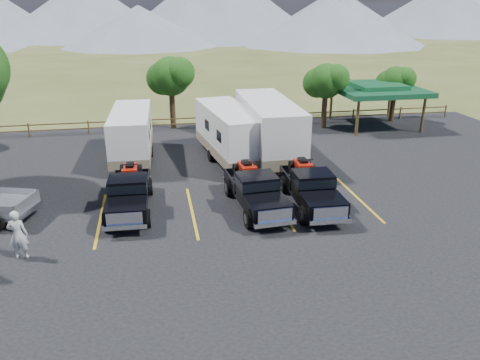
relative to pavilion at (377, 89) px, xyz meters
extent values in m
plane|color=#434C20|center=(-13.00, -17.00, -2.79)|extent=(320.00, 320.00, 0.00)
cube|color=black|center=(-13.00, -14.00, -2.77)|extent=(44.00, 34.00, 0.04)
cube|color=gold|center=(-19.00, -13.00, -2.74)|extent=(0.12, 5.50, 0.01)
cube|color=gold|center=(-15.00, -13.00, -2.74)|extent=(0.12, 5.50, 0.01)
cube|color=gold|center=(-11.00, -13.00, -2.74)|extent=(0.12, 5.50, 0.01)
cube|color=gold|center=(-7.00, -13.00, -2.74)|extent=(0.12, 5.50, 0.01)
cylinder|color=black|center=(-4.00, 0.00, -1.39)|extent=(0.39, 0.39, 2.80)
sphere|color=#174912|center=(-4.00, 0.00, 0.71)|extent=(2.52, 2.52, 2.52)
sphere|color=#174912|center=(-3.46, -0.45, 0.98)|extent=(1.98, 1.98, 1.98)
sphere|color=#174912|center=(-4.50, 0.40, 0.53)|extent=(2.16, 2.16, 2.16)
cylinder|color=black|center=(2.00, 1.00, -1.53)|extent=(0.38, 0.38, 2.52)
sphere|color=#174912|center=(2.00, 1.00, 0.36)|extent=(2.24, 2.24, 2.24)
sphere|color=#174912|center=(2.48, 0.60, 0.60)|extent=(1.76, 1.76, 1.76)
sphere|color=#174912|center=(1.55, 1.35, 0.20)|extent=(1.92, 1.92, 1.92)
cylinder|color=black|center=(-15.00, 2.00, -1.25)|extent=(0.41, 0.41, 3.08)
sphere|color=#174912|center=(-15.00, 2.00, 1.06)|extent=(2.80, 2.80, 2.80)
sphere|color=#174912|center=(-14.40, 1.50, 1.36)|extent=(2.20, 2.20, 2.20)
sphere|color=#174912|center=(-15.56, 2.44, 0.86)|extent=(2.40, 2.40, 2.40)
cylinder|color=brown|center=(-25.00, 1.50, -2.29)|extent=(0.12, 0.12, 1.00)
cylinder|color=brown|center=(-21.00, 1.50, -2.29)|extent=(0.12, 0.12, 1.00)
cylinder|color=brown|center=(-17.00, 1.50, -2.29)|extent=(0.12, 0.12, 1.00)
cylinder|color=brown|center=(-13.00, 1.50, -2.29)|extent=(0.12, 0.12, 1.00)
cylinder|color=brown|center=(-9.00, 1.50, -2.29)|extent=(0.12, 0.12, 1.00)
cylinder|color=brown|center=(-5.00, 1.50, -2.29)|extent=(0.12, 0.12, 1.00)
cylinder|color=brown|center=(-1.00, 1.50, -2.29)|extent=(0.12, 0.12, 1.00)
cylinder|color=brown|center=(3.00, 1.50, -2.29)|extent=(0.12, 0.12, 1.00)
cylinder|color=brown|center=(7.00, 1.50, -2.29)|extent=(0.12, 0.12, 1.00)
cube|color=brown|center=(-11.00, 1.50, -2.34)|extent=(36.00, 0.06, 0.08)
cube|color=brown|center=(-11.00, 1.50, -1.94)|extent=(36.00, 0.06, 0.08)
cylinder|color=brown|center=(-2.50, -2.50, -1.49)|extent=(0.20, 0.20, 2.60)
cylinder|color=brown|center=(-2.50, 2.50, -1.49)|extent=(0.20, 0.20, 2.60)
cylinder|color=brown|center=(2.50, -2.50, -1.49)|extent=(0.20, 0.20, 2.60)
cylinder|color=brown|center=(2.50, 2.50, -1.49)|extent=(0.20, 0.20, 2.60)
cube|color=#185732|center=(0.00, 0.00, -0.04)|extent=(6.20, 6.20, 0.35)
cube|color=#185732|center=(0.00, 0.00, 0.26)|extent=(3.50, 3.50, 0.35)
cone|color=slate|center=(-31.00, 95.00, 4.21)|extent=(44.00, 44.00, 14.00)
cone|color=slate|center=(1.00, 91.00, 6.21)|extent=(52.00, 52.00, 18.00)
cone|color=slate|center=(35.00, 97.00, 3.21)|extent=(40.00, 40.00, 12.00)
cone|color=slate|center=(67.00, 93.00, 4.71)|extent=(50.00, 50.00, 15.00)
cone|color=slate|center=(-18.00, 70.00, 1.21)|extent=(32.00, 32.00, 8.00)
cone|color=slate|center=(22.00, 67.00, 1.71)|extent=(40.00, 40.00, 9.00)
cube|color=black|center=(-17.74, -12.38, -2.19)|extent=(1.82, 5.12, 0.32)
cube|color=black|center=(-17.80, -14.09, -1.86)|extent=(1.76, 1.66, 0.44)
cube|color=black|center=(-17.74, -12.49, -1.55)|extent=(1.72, 1.45, 0.89)
cube|color=black|center=(-17.74, -12.49, -1.41)|extent=(1.76, 1.50, 0.40)
cube|color=black|center=(-17.68, -10.78, -1.94)|extent=(1.78, 2.19, 0.49)
cube|color=silver|center=(-17.83, -14.99, -1.90)|extent=(1.42, 0.12, 0.49)
cube|color=silver|center=(-17.83, -15.05, -2.24)|extent=(1.75, 0.22, 0.20)
cube|color=silver|center=(-17.64, -9.72, -2.24)|extent=(1.75, 0.21, 0.20)
cylinder|color=black|center=(-18.63, -14.11, -2.35)|extent=(0.30, 0.81, 0.80)
cylinder|color=black|center=(-16.97, -14.17, -2.35)|extent=(0.30, 0.81, 0.80)
cylinder|color=black|center=(-18.51, -10.59, -2.35)|extent=(0.30, 0.81, 0.80)
cylinder|color=black|center=(-16.84, -10.65, -2.35)|extent=(0.30, 0.81, 0.80)
cube|color=#9C1508|center=(-17.68, -10.78, -1.34)|extent=(0.66, 1.18, 0.31)
cube|color=black|center=(-17.68, -10.78, -1.12)|extent=(0.38, 0.68, 0.16)
cube|color=#9C1508|center=(-17.70, -11.27, -1.25)|extent=(0.72, 0.34, 0.20)
cylinder|color=black|center=(-17.69, -11.18, -0.94)|extent=(0.80, 0.08, 0.05)
cylinder|color=black|center=(-18.10, -11.26, -1.52)|extent=(0.25, 0.51, 0.50)
cylinder|color=black|center=(-17.30, -11.29, -1.52)|extent=(0.25, 0.51, 0.50)
cylinder|color=black|center=(-18.06, -10.28, -1.52)|extent=(0.25, 0.51, 0.50)
cylinder|color=black|center=(-17.26, -10.31, -1.52)|extent=(0.25, 0.51, 0.50)
cube|color=black|center=(-12.09, -13.18, -2.18)|extent=(2.02, 5.25, 0.32)
cube|color=black|center=(-11.96, -14.91, -1.85)|extent=(1.84, 1.74, 0.45)
cube|color=black|center=(-12.08, -13.29, -1.53)|extent=(1.79, 1.52, 0.90)
cube|color=black|center=(-12.08, -13.29, -1.39)|extent=(1.83, 1.58, 0.41)
cube|color=black|center=(-12.20, -11.56, -1.93)|extent=(1.88, 2.28, 0.50)
cube|color=silver|center=(-11.90, -15.83, -1.89)|extent=(1.45, 0.17, 0.50)
cube|color=silver|center=(-11.90, -15.88, -2.23)|extent=(1.78, 0.29, 0.20)
cube|color=silver|center=(-12.28, -10.48, -2.23)|extent=(1.77, 0.27, 0.20)
cylinder|color=black|center=(-12.81, -15.02, -2.34)|extent=(0.33, 0.83, 0.81)
cylinder|color=black|center=(-11.11, -14.90, -2.34)|extent=(0.33, 0.83, 0.81)
cylinder|color=black|center=(-13.06, -11.46, -2.34)|extent=(0.33, 0.83, 0.81)
cylinder|color=black|center=(-11.37, -11.34, -2.34)|extent=(0.33, 0.83, 0.81)
cube|color=#9C1508|center=(-12.20, -11.56, -1.32)|extent=(0.71, 1.21, 0.32)
cube|color=black|center=(-12.20, -11.56, -1.10)|extent=(0.41, 0.70, 0.16)
cube|color=#9C1508|center=(-12.17, -12.05, -1.23)|extent=(0.74, 0.37, 0.20)
cylinder|color=black|center=(-12.17, -11.96, -0.92)|extent=(0.81, 0.11, 0.05)
cylinder|color=black|center=(-12.57, -12.08, -1.50)|extent=(0.27, 0.52, 0.51)
cylinder|color=black|center=(-11.76, -12.03, -1.50)|extent=(0.27, 0.52, 0.51)
cylinder|color=black|center=(-12.64, -11.09, -1.50)|extent=(0.27, 0.52, 0.51)
cylinder|color=black|center=(-11.83, -11.04, -1.50)|extent=(0.27, 0.52, 0.51)
cube|color=black|center=(-9.52, -13.38, -2.18)|extent=(1.87, 5.24, 0.33)
cube|color=black|center=(-9.59, -15.12, -1.84)|extent=(1.81, 1.70, 0.45)
cube|color=black|center=(-9.53, -13.48, -1.52)|extent=(1.76, 1.48, 0.91)
cube|color=black|center=(-9.53, -13.48, -1.39)|extent=(1.80, 1.54, 0.41)
cube|color=black|center=(-9.46, -11.74, -1.93)|extent=(1.83, 2.25, 0.50)
cube|color=silver|center=(-9.63, -16.04, -1.88)|extent=(1.45, 0.13, 0.50)
cube|color=silver|center=(-9.63, -16.10, -2.23)|extent=(1.78, 0.23, 0.20)
cube|color=silver|center=(-9.42, -10.65, -2.23)|extent=(1.78, 0.21, 0.20)
cylinder|color=black|center=(-10.45, -15.14, -2.34)|extent=(0.30, 0.83, 0.82)
cylinder|color=black|center=(-8.74, -15.21, -2.34)|extent=(0.30, 0.83, 0.82)
cylinder|color=black|center=(-10.31, -11.55, -2.34)|extent=(0.30, 0.83, 0.82)
cylinder|color=black|center=(-8.60, -11.61, -2.34)|extent=(0.30, 0.83, 0.82)
cube|color=#9C1508|center=(-9.46, -11.74, -1.31)|extent=(0.68, 1.20, 0.32)
cube|color=black|center=(-9.46, -11.74, -1.09)|extent=(0.39, 0.69, 0.16)
cube|color=#9C1508|center=(-9.48, -12.24, -1.22)|extent=(0.74, 0.35, 0.20)
cylinder|color=black|center=(-9.48, -12.15, -0.90)|extent=(0.82, 0.09, 0.05)
cylinder|color=black|center=(-9.89, -12.23, -1.49)|extent=(0.26, 0.52, 0.51)
cylinder|color=black|center=(-9.07, -12.26, -1.49)|extent=(0.26, 0.52, 0.51)
cylinder|color=black|center=(-9.85, -11.23, -1.49)|extent=(0.26, 0.52, 0.51)
cylinder|color=black|center=(-9.03, -11.26, -1.49)|extent=(0.26, 0.52, 0.51)
cube|color=white|center=(-17.75, -4.93, -1.04)|extent=(2.40, 6.82, 2.43)
cube|color=#807158|center=(-17.75, -4.93, -1.98)|extent=(2.42, 6.86, 0.54)
cube|color=black|center=(-18.90, -6.58, -0.79)|extent=(0.05, 0.81, 0.54)
cube|color=black|center=(-16.72, -6.66, -0.79)|extent=(0.05, 0.81, 0.54)
cylinder|color=black|center=(-18.75, -4.63, -2.43)|extent=(0.25, 0.64, 0.63)
cylinder|color=black|center=(-16.73, -4.70, -2.43)|extent=(0.25, 0.64, 0.63)
cube|color=black|center=(-17.90, -9.12, -2.30)|extent=(0.16, 1.62, 0.09)
cube|color=white|center=(-12.13, -6.26, -0.92)|extent=(3.27, 7.47, 2.60)
cube|color=#807158|center=(-12.13, -6.26, -1.93)|extent=(3.30, 7.51, 0.58)
cube|color=black|center=(-13.04, -8.21, -0.66)|extent=(0.14, 0.86, 0.58)
cube|color=black|center=(-10.73, -7.89, -0.66)|extent=(0.14, 0.86, 0.58)
cylinder|color=black|center=(-13.25, -6.12, -2.41)|extent=(0.33, 0.70, 0.67)
cylinder|color=black|center=(-11.09, -5.83, -2.41)|extent=(0.33, 0.70, 0.67)
cube|color=black|center=(-11.52, -10.70, -2.27)|extent=(0.35, 1.73, 0.10)
cube|color=white|center=(-9.81, -6.24, -0.71)|extent=(2.65, 8.06, 2.89)
cube|color=#807158|center=(-9.81, -6.24, -1.84)|extent=(2.67, 8.10, 0.64)
cube|color=black|center=(-11.13, -8.24, -0.42)|extent=(0.03, 0.96, 0.64)
cube|color=black|center=(-8.53, -8.26, -0.42)|extent=(0.03, 0.96, 0.64)
cylinder|color=black|center=(-11.02, -5.91, -2.37)|extent=(0.28, 0.75, 0.75)
cylinder|color=black|center=(-8.60, -5.93, -2.37)|extent=(0.28, 0.75, 0.75)
cube|color=black|center=(-9.86, -11.22, -2.21)|extent=(0.15, 1.93, 0.11)
cube|color=#999CA1|center=(-23.03, -12.50, -1.85)|extent=(2.86, 2.55, 0.55)
cube|color=silver|center=(-21.89, -12.86, -2.18)|extent=(0.74, 1.91, 0.22)
cylinder|color=black|center=(-22.57, -11.66, -2.30)|extent=(0.95, 0.56, 0.90)
imported|color=#BBBBBB|center=(-21.57, -15.85, -1.80)|extent=(0.73, 0.51, 1.90)
camera|label=1|loc=(-16.44, -32.23, 6.19)|focal=35.00mm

